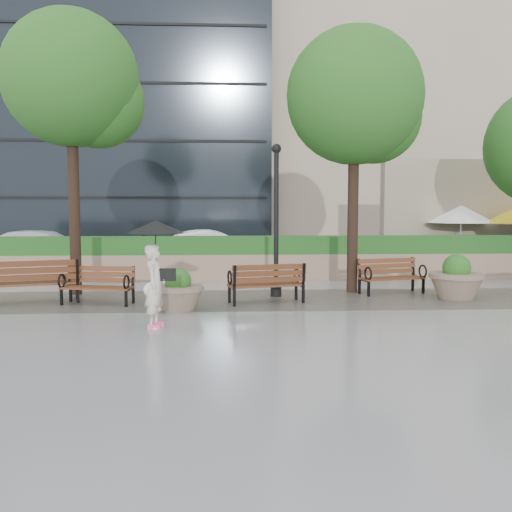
{
  "coord_description": "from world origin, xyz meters",
  "views": [
    {
      "loc": [
        -1.32,
        -10.76,
        2.29
      ],
      "look_at": [
        -0.56,
        2.77,
        1.1
      ],
      "focal_mm": 40.0,
      "sensor_mm": 36.0,
      "label": 1
    }
  ],
  "objects": [
    {
      "name": "pedestrian",
      "position": [
        -2.61,
        -0.04,
        1.23
      ],
      "size": [
        1.1,
        1.1,
        2.01
      ],
      "rotation": [
        0.0,
        0.0,
        1.4
      ],
      "color": "beige",
      "rests_on": "ground"
    },
    {
      "name": "tree_0",
      "position": [
        -5.01,
        4.22,
        5.34
      ],
      "size": [
        3.5,
        3.41,
        7.19
      ],
      "color": "black",
      "rests_on": "ground"
    },
    {
      "name": "patio_umb_white",
      "position": [
        7.18,
        9.26,
        1.99
      ],
      "size": [
        2.5,
        2.5,
        2.3
      ],
      "color": "black",
      "rests_on": "ground"
    },
    {
      "name": "planter_left",
      "position": [
        -2.33,
        1.65,
        0.37
      ],
      "size": [
        1.13,
        1.13,
        0.95
      ],
      "color": "#7F6B56",
      "rests_on": "ground"
    },
    {
      "name": "bench_2",
      "position": [
        -0.33,
        2.49,
        0.28
      ],
      "size": [
        1.87,
        1.07,
        0.95
      ],
      "rotation": [
        0.0,
        0.0,
        3.36
      ],
      "color": "#583119",
      "rests_on": "ground"
    },
    {
      "name": "bench_0",
      "position": [
        -5.74,
        2.79,
        0.31
      ],
      "size": [
        2.06,
        1.28,
        1.04
      ],
      "rotation": [
        0.0,
        0.0,
        3.43
      ],
      "color": "#583119",
      "rests_on": "ground"
    },
    {
      "name": "hedge_wall",
      "position": [
        0.0,
        7.0,
        0.66
      ],
      "size": [
        24.0,
        0.8,
        1.35
      ],
      "color": "#90755D",
      "rests_on": "ground"
    },
    {
      "name": "asphalt_street",
      "position": [
        0.0,
        11.0,
        0.0
      ],
      "size": [
        40.0,
        7.0,
        0.0
      ],
      "primitive_type": "cube",
      "color": "black",
      "rests_on": "ground"
    },
    {
      "name": "bench_3",
      "position": [
        3.03,
        3.76,
        0.27
      ],
      "size": [
        1.81,
        1.11,
        0.91
      ],
      "rotation": [
        0.0,
        0.0,
        0.27
      ],
      "color": "#583119",
      "rests_on": "ground"
    },
    {
      "name": "bldg_glass",
      "position": [
        -9.0,
        22.0,
        12.5
      ],
      "size": [
        20.0,
        10.0,
        25.0
      ],
      "primitive_type": "cube",
      "color": "black",
      "rests_on": "ground"
    },
    {
      "name": "lamppost",
      "position": [
        -0.01,
        3.49,
        1.68
      ],
      "size": [
        0.28,
        0.28,
        3.83
      ],
      "color": "black",
      "rests_on": "ground"
    },
    {
      "name": "car_left",
      "position": [
        -7.7,
        9.93,
        0.71
      ],
      "size": [
        4.99,
        2.21,
        1.42
      ],
      "primitive_type": "imported",
      "rotation": [
        0.0,
        0.0,
        1.52
      ],
      "color": "silver",
      "rests_on": "ground"
    },
    {
      "name": "bench_1",
      "position": [
        -4.27,
        2.54,
        0.26
      ],
      "size": [
        1.73,
        0.96,
        0.88
      ],
      "rotation": [
        0.0,
        0.0,
        -0.2
      ],
      "color": "#583119",
      "rests_on": "ground"
    },
    {
      "name": "ground",
      "position": [
        0.0,
        0.0,
        0.0
      ],
      "size": [
        100.0,
        100.0,
        0.0
      ],
      "primitive_type": "plane",
      "color": "gray",
      "rests_on": "ground"
    },
    {
      "name": "tree_1",
      "position": [
        2.21,
        4.15,
        4.99
      ],
      "size": [
        3.6,
        3.53,
        6.89
      ],
      "color": "black",
      "rests_on": "ground"
    },
    {
      "name": "car_right",
      "position": [
        -1.72,
        10.16,
        0.71
      ],
      "size": [
        4.39,
        1.82,
        1.41
      ],
      "primitive_type": "imported",
      "rotation": [
        0.0,
        0.0,
        1.65
      ],
      "color": "silver",
      "rests_on": "ground"
    },
    {
      "name": "bldg_stone",
      "position": [
        10.0,
        23.0,
        10.0
      ],
      "size": [
        18.0,
        10.0,
        20.0
      ],
      "primitive_type": "cube",
      "color": "tan",
      "rests_on": "ground"
    },
    {
      "name": "planter_right",
      "position": [
        4.39,
        2.86,
        0.44
      ],
      "size": [
        1.33,
        1.33,
        1.11
      ],
      "color": "#7F6B56",
      "rests_on": "ground"
    },
    {
      "name": "cobble_strip",
      "position": [
        0.0,
        3.0,
        0.01
      ],
      "size": [
        28.0,
        3.2,
        0.01
      ],
      "primitive_type": "cube",
      "color": "#383330",
      "rests_on": "ground"
    }
  ]
}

